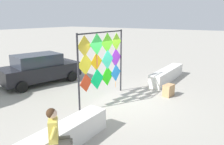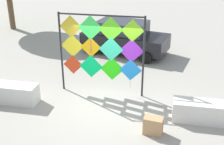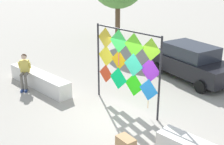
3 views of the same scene
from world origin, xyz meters
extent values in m
plane|color=#9E998E|center=(0.00, 0.00, 0.00)|extent=(120.00, 120.00, 0.00)
cylinder|color=#232328|center=(-1.76, 0.93, 1.46)|extent=(0.07, 0.07, 2.92)
cylinder|color=#232328|center=(1.19, 0.91, 1.46)|extent=(0.07, 0.07, 2.92)
cylinder|color=#232328|center=(-0.28, 0.92, 2.87)|extent=(2.95, 0.07, 0.06)
cube|color=red|center=(-1.34, 0.93, 1.02)|extent=(0.73, 0.02, 0.73)
cube|color=#06D365|center=(-0.66, 0.91, 1.01)|extent=(0.86, 0.02, 0.86)
cube|color=#25F013|center=(0.10, 0.93, 0.97)|extent=(0.87, 0.02, 0.87)
cube|color=#1F8DF0|center=(0.76, 0.92, 0.98)|extent=(0.80, 0.02, 0.80)
cylinder|color=orange|center=(0.76, 0.93, 0.43)|extent=(0.02, 0.02, 0.30)
cube|color=yellow|center=(-1.33, 0.94, 1.73)|extent=(0.84, 0.02, 0.84)
cylinder|color=#1627E5|center=(-1.33, 0.95, 1.13)|extent=(0.02, 0.02, 0.37)
cube|color=gold|center=(-0.66, 0.93, 1.73)|extent=(0.74, 0.02, 0.74)
cylinder|color=blue|center=(-0.66, 0.94, 1.22)|extent=(0.02, 0.02, 0.27)
cube|color=#35E3AE|center=(0.07, 0.90, 1.71)|extent=(0.86, 0.02, 0.86)
cube|color=#992FDB|center=(0.78, 0.93, 1.69)|extent=(0.86, 0.02, 0.86)
cylinder|color=#66E516|center=(0.78, 0.94, 1.05)|extent=(0.02, 0.02, 0.42)
cube|color=gold|center=(-1.36, 0.94, 2.43)|extent=(0.80, 0.02, 0.80)
cube|color=#39EC57|center=(-0.65, 0.90, 2.43)|extent=(0.86, 0.02, 0.86)
cylinder|color=#E516C3|center=(-0.65, 0.91, 1.76)|extent=(0.02, 0.02, 0.48)
cube|color=#61E525|center=(0.06, 0.90, 2.42)|extent=(0.85, 0.02, 0.85)
cylinder|color=#A416E5|center=(0.06, 0.91, 1.85)|extent=(0.02, 0.02, 0.28)
cube|color=#88DE25|center=(0.79, 0.91, 2.41)|extent=(0.77, 0.02, 0.77)
cube|color=black|center=(-0.07, 5.18, 0.64)|extent=(4.38, 2.65, 0.73)
cube|color=#282D38|center=(-0.21, 5.21, 1.29)|extent=(2.58, 2.03, 0.58)
cylinder|color=black|center=(1.48, 5.71, 0.27)|extent=(0.58, 0.33, 0.54)
cylinder|color=black|center=(1.08, 4.01, 0.27)|extent=(0.58, 0.33, 0.54)
cylinder|color=black|center=(-1.22, 6.35, 0.27)|extent=(0.58, 0.33, 0.54)
cylinder|color=black|center=(-1.63, 4.65, 0.27)|extent=(0.58, 0.33, 0.54)
cube|color=tan|center=(1.73, -1.28, 0.26)|extent=(0.59, 0.42, 0.53)
cylinder|color=brown|center=(-7.61, 8.12, 1.46)|extent=(0.34, 0.34, 2.93)
camera|label=1|loc=(-7.49, -4.33, 3.43)|focal=35.16mm
camera|label=2|loc=(1.93, -8.57, 5.20)|focal=47.81mm
camera|label=3|loc=(6.38, -6.50, 4.98)|focal=47.36mm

